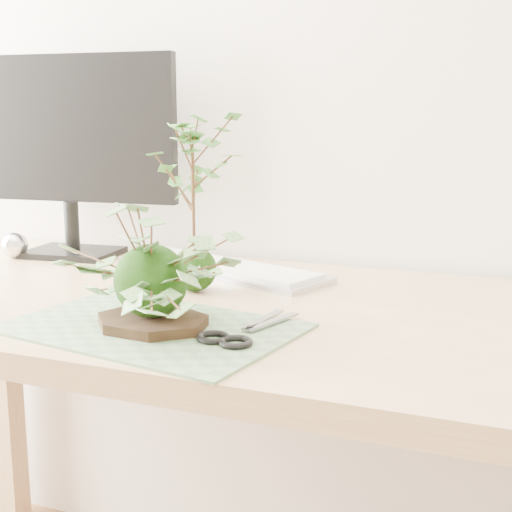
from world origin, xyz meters
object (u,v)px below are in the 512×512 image
at_px(maple_kokedama, 193,160).
at_px(monitor, 70,142).
at_px(desk, 223,350).
at_px(keyboard, 220,268).
at_px(ivy_kokedama, 150,247).

bearing_deg(maple_kokedama, monitor, 153.39).
relative_size(desk, maple_kokedama, 4.85).
xyz_separation_m(desk, keyboard, (-0.10, 0.20, 0.10)).
height_order(keyboard, monitor, monitor).
relative_size(keyboard, monitor, 0.99).
bearing_deg(maple_kokedama, ivy_kokedama, -78.56).
bearing_deg(keyboard, desk, -45.82).
distance_m(maple_kokedama, monitor, 0.44).
height_order(desk, monitor, monitor).
distance_m(maple_kokedama, keyboard, 0.28).
bearing_deg(maple_kokedama, desk, -29.55).
relative_size(maple_kokedama, monitor, 0.67).
xyz_separation_m(desk, ivy_kokedama, (-0.03, -0.19, 0.21)).
xyz_separation_m(ivy_kokedama, maple_kokedama, (-0.05, 0.23, 0.11)).
distance_m(ivy_kokedama, keyboard, 0.41).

